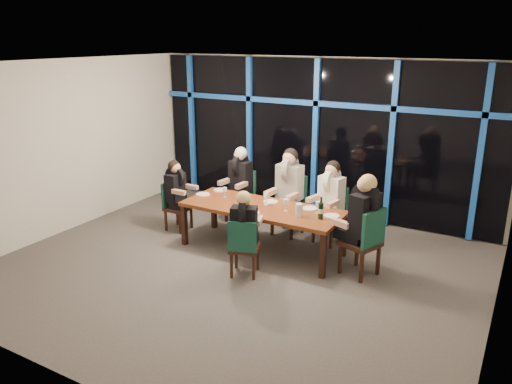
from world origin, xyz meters
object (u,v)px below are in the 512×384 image
(diner_end_right, at_px, (363,210))
(diner_end_left, at_px, (177,185))
(diner_near_mid, at_px, (244,220))
(water_pitcher, at_px, (299,210))
(dining_table, at_px, (262,211))
(chair_end_left, at_px, (174,203))
(chair_far_mid, at_px, (291,201))
(chair_far_left, at_px, (242,193))
(diner_far_mid, at_px, (288,180))
(diner_far_right, at_px, (330,190))
(chair_far_right, at_px, (332,211))
(chair_near_mid, at_px, (244,245))
(wine_bottle, at_px, (321,210))
(chair_end_right, at_px, (366,239))
(diner_far_left, at_px, (239,174))

(diner_end_right, bearing_deg, diner_end_left, -72.13)
(diner_near_mid, xyz_separation_m, water_pitcher, (0.49, 0.78, 0.00))
(dining_table, bearing_deg, chair_end_left, 178.44)
(diner_near_mid, relative_size, water_pitcher, 4.47)
(dining_table, relative_size, chair_far_mid, 2.48)
(chair_end_left, distance_m, diner_end_right, 3.53)
(chair_far_left, bearing_deg, diner_far_mid, -6.27)
(diner_end_right, bearing_deg, diner_far_right, -117.02)
(chair_far_right, xyz_separation_m, diner_end_left, (-2.60, -0.86, 0.30))
(chair_far_left, height_order, chair_far_right, chair_far_left)
(chair_near_mid, bearing_deg, chair_far_mid, -104.33)
(diner_far_right, height_order, diner_end_right, diner_end_right)
(dining_table, relative_size, chair_near_mid, 2.94)
(diner_end_right, distance_m, wine_bottle, 0.65)
(dining_table, bearing_deg, wine_bottle, -3.00)
(dining_table, distance_m, chair_end_right, 1.75)
(chair_far_right, relative_size, wine_bottle, 2.82)
(chair_end_left, bearing_deg, chair_far_mid, -65.02)
(chair_far_mid, height_order, chair_end_right, same)
(chair_far_left, xyz_separation_m, chair_near_mid, (1.23, -2.00, -0.05))
(chair_far_left, xyz_separation_m, water_pitcher, (1.70, -1.15, 0.31))
(diner_end_left, bearing_deg, diner_far_mid, -66.36)
(chair_far_left, height_order, chair_near_mid, chair_far_left)
(chair_end_left, xyz_separation_m, diner_far_mid, (1.88, 0.78, 0.51))
(diner_end_left, height_order, wine_bottle, diner_end_left)
(chair_far_left, relative_size, chair_far_right, 1.00)
(dining_table, xyz_separation_m, chair_near_mid, (0.22, -0.96, -0.19))
(diner_end_left, bearing_deg, wine_bottle, -91.79)
(chair_far_right, bearing_deg, dining_table, -120.41)
(diner_end_left, height_order, diner_end_right, diner_end_right)
(diner_far_right, xyz_separation_m, water_pitcher, (-0.13, -0.93, -0.08))
(chair_far_left, relative_size, diner_end_left, 1.14)
(chair_end_right, relative_size, diner_far_left, 1.11)
(chair_far_mid, xyz_separation_m, chair_far_right, (0.78, -0.01, -0.05))
(chair_far_left, bearing_deg, chair_end_right, -17.28)
(diner_far_right, bearing_deg, chair_end_left, -151.12)
(diner_far_left, relative_size, wine_bottle, 2.75)
(dining_table, bearing_deg, chair_far_left, 133.96)
(diner_far_right, bearing_deg, chair_near_mid, -96.12)
(dining_table, xyz_separation_m, diner_far_right, (0.83, 0.83, 0.24))
(diner_far_mid, bearing_deg, diner_far_right, 4.67)
(chair_end_left, distance_m, diner_far_right, 2.80)
(dining_table, height_order, chair_end_left, chair_end_left)
(chair_far_right, distance_m, chair_near_mid, 1.96)
(diner_far_mid, height_order, diner_end_left, diner_far_mid)
(chair_far_right, relative_size, diner_far_mid, 0.95)
(chair_end_right, bearing_deg, diner_far_left, -91.17)
(chair_far_mid, height_order, diner_far_left, diner_far_left)
(chair_far_right, xyz_separation_m, wine_bottle, (0.18, -0.96, 0.34))
(diner_far_mid, height_order, wine_bottle, diner_far_mid)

